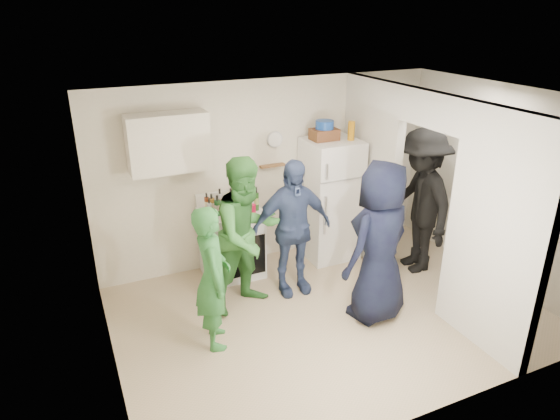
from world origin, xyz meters
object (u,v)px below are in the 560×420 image
at_px(person_green_center, 247,235).
at_px(person_nook, 420,202).
at_px(fridge, 330,200).
at_px(blue_bowl, 325,125).
at_px(person_navy, 380,243).
at_px(person_green_left, 213,278).
at_px(yellow_cup_stack_top, 351,131).
at_px(wicker_basket, 324,134).
at_px(stove, 232,243).
at_px(person_denim, 292,228).

relative_size(person_green_center, person_nook, 0.95).
xyz_separation_m(fridge, blue_bowl, (-0.10, 0.05, 1.05)).
bearing_deg(person_navy, person_green_left, -26.24).
xyz_separation_m(fridge, person_navy, (-0.27, -1.56, 0.08)).
bearing_deg(person_navy, person_nook, -164.50).
height_order(yellow_cup_stack_top, person_green_left, yellow_cup_stack_top).
bearing_deg(yellow_cup_stack_top, wicker_basket, 154.89).
bearing_deg(person_green_left, person_navy, -87.88).
height_order(stove, person_navy, person_navy).
relative_size(wicker_basket, yellow_cup_stack_top, 1.40).
height_order(wicker_basket, person_green_center, wicker_basket).
bearing_deg(person_denim, person_green_left, -149.65).
bearing_deg(stove, person_green_center, -94.88).
distance_m(person_denim, person_navy, 1.11).
relative_size(stove, fridge, 0.54).
bearing_deg(blue_bowl, stove, -179.15).
distance_m(stove, wicker_basket, 1.88).
bearing_deg(person_green_center, person_green_left, -154.75).
xyz_separation_m(fridge, person_green_center, (-1.51, -0.74, 0.07)).
height_order(blue_bowl, person_green_center, blue_bowl).
height_order(blue_bowl, yellow_cup_stack_top, blue_bowl).
relative_size(fridge, blue_bowl, 7.07).
bearing_deg(fridge, person_navy, -99.73).
bearing_deg(person_nook, person_denim, -85.28).
height_order(person_green_center, person_nook, person_nook).
distance_m(yellow_cup_stack_top, person_denim, 1.59).
bearing_deg(fridge, person_green_left, -148.82).
bearing_deg(person_navy, stove, -70.67).
relative_size(blue_bowl, person_green_center, 0.13).
xyz_separation_m(stove, person_navy, (1.18, -1.59, 0.47)).
bearing_deg(person_green_left, person_denim, -51.81).
bearing_deg(person_denim, person_navy, -51.29).
height_order(fridge, person_denim, person_denim).
distance_m(wicker_basket, person_green_center, 1.83).
height_order(blue_bowl, person_green_left, blue_bowl).
distance_m(fridge, person_navy, 1.59).
distance_m(fridge, person_nook, 1.21).
relative_size(blue_bowl, person_nook, 0.12).
xyz_separation_m(person_green_center, person_nook, (2.39, -0.08, 0.05)).
bearing_deg(person_green_left, person_nook, -70.34).
xyz_separation_m(yellow_cup_stack_top, person_green_left, (-2.32, -1.17, -1.04)).
xyz_separation_m(fridge, person_denim, (-0.91, -0.66, 0.01)).
bearing_deg(person_green_center, person_navy, -50.25).
bearing_deg(fridge, person_denim, -143.95).
relative_size(blue_bowl, person_navy, 0.13).
relative_size(fridge, person_denim, 0.99).
bearing_deg(person_nook, stove, -100.23).
relative_size(stove, person_green_center, 0.50).
xyz_separation_m(person_green_center, person_navy, (1.25, -0.82, 0.01)).
distance_m(fridge, yellow_cup_stack_top, 1.00).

